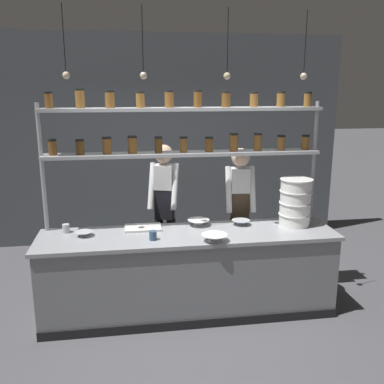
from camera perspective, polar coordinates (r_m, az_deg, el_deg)
ground_plane at (r=4.98m, az=-0.43°, el=-15.57°), size 40.00×40.00×0.00m
back_wall at (r=6.82m, az=-3.42°, el=6.85°), size 5.59×0.12×3.24m
prep_counter at (r=4.77m, az=-0.44°, el=-10.76°), size 3.19×0.76×0.92m
spice_shelf_unit at (r=4.69m, az=-1.14°, el=7.50°), size 3.07×0.28×2.43m
chef_left at (r=5.31m, az=-3.69°, el=-1.59°), size 0.42×0.35×1.77m
chef_center at (r=5.28m, az=6.33°, el=-2.02°), size 0.38×0.31×1.74m
container_stack at (r=4.93m, az=13.61°, el=-1.32°), size 0.36×0.36×0.53m
cutting_board at (r=4.76m, az=-6.56°, el=-4.76°), size 0.40×0.26×0.02m
prep_bowl_near_left at (r=4.64m, az=-14.19°, el=-5.44°), size 0.18×0.18×0.05m
prep_bowl_center_front at (r=4.36m, az=3.00°, el=-6.13°), size 0.27×0.27×0.07m
prep_bowl_center_back at (r=4.89m, az=6.53°, el=-4.06°), size 0.21×0.21×0.06m
prep_bowl_near_right at (r=4.84m, az=0.87°, el=-4.10°), size 0.25×0.25×0.07m
serving_cup_front at (r=4.40m, az=-5.23°, el=-5.79°), size 0.08×0.08×0.10m
serving_cup_by_board at (r=4.80m, az=-16.45°, el=-4.68°), size 0.08×0.08×0.09m
pendant_light_row at (r=4.34m, az=-0.57°, el=15.69°), size 2.42×0.07×0.67m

